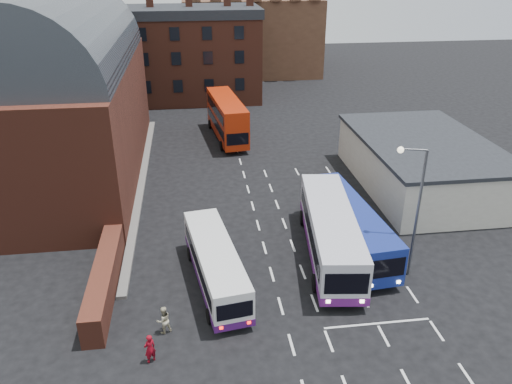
{
  "coord_description": "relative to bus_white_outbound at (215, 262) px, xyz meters",
  "views": [
    {
      "loc": [
        -4.5,
        -23.58,
        18.42
      ],
      "look_at": [
        0.0,
        10.0,
        2.2
      ],
      "focal_mm": 35.0,
      "sensor_mm": 36.0,
      "label": 1
    }
  ],
  "objects": [
    {
      "name": "castle_keep",
      "position": [
        9.57,
        64.12,
        4.43
      ],
      "size": [
        22.0,
        22.0,
        12.0
      ],
      "primitive_type": "cube",
      "color": "brown",
      "rests_on": "ground"
    },
    {
      "name": "ground",
      "position": [
        3.57,
        -1.88,
        -1.57
      ],
      "size": [
        180.0,
        180.0,
        0.0
      ],
      "primitive_type": "plane",
      "color": "black"
    },
    {
      "name": "forecourt_wall",
      "position": [
        -6.63,
        0.12,
        -0.67
      ],
      "size": [
        1.2,
        10.0,
        1.8
      ],
      "primitive_type": "cube",
      "color": "#602B1E",
      "rests_on": "ground"
    },
    {
      "name": "brick_terrace",
      "position": [
        -2.43,
        44.12,
        3.93
      ],
      "size": [
        22.0,
        10.0,
        11.0
      ],
      "primitive_type": "cube",
      "color": "brown",
      "rests_on": "ground"
    },
    {
      "name": "bus_white_outbound",
      "position": [
        0.0,
        0.0,
        0.0
      ],
      "size": [
        3.63,
        9.98,
        2.66
      ],
      "rotation": [
        0.0,
        0.0,
        0.15
      ],
      "color": "silver",
      "rests_on": "ground"
    },
    {
      "name": "pedestrian_red",
      "position": [
        -3.63,
        -6.08,
        -0.75
      ],
      "size": [
        0.72,
        0.66,
        1.65
      ],
      "primitive_type": "imported",
      "rotation": [
        0.0,
        0.0,
        3.71
      ],
      "color": "maroon",
      "rests_on": "ground"
    },
    {
      "name": "pedestrian_beige",
      "position": [
        -3.02,
        -4.0,
        -0.76
      ],
      "size": [
        0.97,
        0.89,
        1.62
      ],
      "primitive_type": "imported",
      "rotation": [
        0.0,
        0.0,
        3.58
      ],
      "color": "#BFB694",
      "rests_on": "ground"
    },
    {
      "name": "cream_building",
      "position": [
        18.57,
        12.12,
        0.58
      ],
      "size": [
        10.4,
        16.4,
        4.25
      ],
      "color": "beige",
      "rests_on": "ground"
    },
    {
      "name": "bus_red_double",
      "position": [
        2.86,
        26.72,
        0.8
      ],
      "size": [
        3.76,
        11.34,
        4.45
      ],
      "rotation": [
        0.0,
        0.0,
        3.25
      ],
      "color": "#B3270A",
      "rests_on": "ground"
    },
    {
      "name": "bus_blue",
      "position": [
        9.3,
        3.13,
        0.26
      ],
      "size": [
        3.61,
        11.55,
        3.1
      ],
      "rotation": [
        0.0,
        0.0,
        3.23
      ],
      "color": "navy",
      "rests_on": "ground"
    },
    {
      "name": "bus_white_inbound",
      "position": [
        7.73,
        2.17,
        0.4
      ],
      "size": [
        4.28,
        12.46,
        3.33
      ],
      "rotation": [
        0.0,
        0.0,
        3.02
      ],
      "color": "silver",
      "rests_on": "ground"
    },
    {
      "name": "street_lamp",
      "position": [
        11.88,
        -0.53,
        3.59
      ],
      "size": [
        1.7,
        0.66,
        8.55
      ],
      "rotation": [
        0.0,
        0.0,
        -0.26
      ],
      "color": "#525459",
      "rests_on": "ground"
    },
    {
      "name": "railway_station",
      "position": [
        -11.93,
        19.12,
        6.06
      ],
      "size": [
        12.0,
        28.0,
        16.0
      ],
      "color": "#602B1E",
      "rests_on": "ground"
    }
  ]
}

